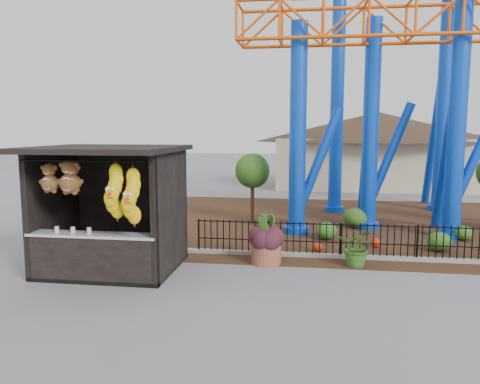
# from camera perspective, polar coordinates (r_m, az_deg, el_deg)

# --- Properties ---
(ground) EXTENTS (120.00, 120.00, 0.00)m
(ground) POSITION_cam_1_polar(r_m,az_deg,el_deg) (10.56, -2.41, -11.88)
(ground) COLOR slate
(ground) RESTS_ON ground
(mulch_bed) EXTENTS (18.00, 12.00, 0.02)m
(mulch_bed) POSITION_cam_1_polar(r_m,az_deg,el_deg) (18.25, 14.94, -3.76)
(mulch_bed) COLOR #331E11
(mulch_bed) RESTS_ON ground
(curb) EXTENTS (18.00, 0.18, 0.12)m
(curb) POSITION_cam_1_polar(r_m,az_deg,el_deg) (13.41, 17.35, -7.71)
(curb) COLOR gray
(curb) RESTS_ON ground
(prize_booth) EXTENTS (3.50, 3.40, 3.12)m
(prize_booth) POSITION_cam_1_polar(r_m,az_deg,el_deg) (11.92, -15.81, -2.33)
(prize_booth) COLOR black
(prize_booth) RESTS_ON ground
(picket_fence) EXTENTS (12.20, 0.06, 1.00)m
(picket_fence) POSITION_cam_1_polar(r_m,az_deg,el_deg) (13.47, 21.22, -5.88)
(picket_fence) COLOR black
(picket_fence) RESTS_ON ground
(roller_coaster) EXTENTS (11.00, 6.37, 10.82)m
(roller_coaster) POSITION_cam_1_polar(r_m,az_deg,el_deg) (18.53, 19.14, 16.27)
(roller_coaster) COLOR blue
(roller_coaster) RESTS_ON ground
(terracotta_planter) EXTENTS (0.98, 0.98, 0.59)m
(terracotta_planter) POSITION_cam_1_polar(r_m,az_deg,el_deg) (12.47, 3.20, -7.41)
(terracotta_planter) COLOR brown
(terracotta_planter) RESTS_ON ground
(planter_foliage) EXTENTS (0.70, 0.70, 0.64)m
(planter_foliage) POSITION_cam_1_polar(r_m,az_deg,el_deg) (12.33, 3.22, -4.66)
(planter_foliage) COLOR #34141D
(planter_foliage) RESTS_ON terracotta_planter
(potted_plant) EXTENTS (1.16, 1.09, 1.03)m
(potted_plant) POSITION_cam_1_polar(r_m,az_deg,el_deg) (12.50, 14.16, -6.56)
(potted_plant) COLOR #245819
(potted_plant) RESTS_ON ground
(landscaping) EXTENTS (7.24, 4.27, 0.72)m
(landscaping) POSITION_cam_1_polar(r_m,az_deg,el_deg) (16.11, 18.56, -4.30)
(landscaping) COLOR #295218
(landscaping) RESTS_ON mulch_bed
(pavilion) EXTENTS (15.00, 15.00, 4.80)m
(pavilion) POSITION_cam_1_polar(r_m,az_deg,el_deg) (30.07, 16.38, 6.43)
(pavilion) COLOR #BFAD8C
(pavilion) RESTS_ON ground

